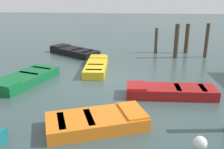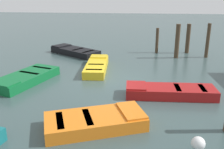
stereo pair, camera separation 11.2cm
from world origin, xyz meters
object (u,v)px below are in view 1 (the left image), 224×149
mooring_piling_far_left (176,41)px  marker_buoy (200,143)px  rowboat_yellow (96,66)px  rowboat_green (25,78)px  mooring_piling_near_right (207,41)px  rowboat_red (170,91)px  rowboat_orange (97,121)px  mooring_piling_center (187,38)px  rowboat_black (74,51)px  mooring_piling_near_left (156,40)px

mooring_piling_far_left → marker_buoy: 10.18m
rowboat_yellow → rowboat_green: bearing=124.7°
mooring_piling_near_right → rowboat_red: bearing=-23.9°
rowboat_orange → mooring_piling_center: 11.55m
rowboat_black → mooring_piling_far_left: bearing=-148.1°
rowboat_yellow → marker_buoy: bearing=-154.7°
rowboat_black → mooring_piling_far_left: 6.73m
mooring_piling_center → mooring_piling_near_right: size_ratio=0.92×
rowboat_yellow → mooring_piling_center: 7.24m
rowboat_black → rowboat_red: (6.58, 5.62, 0.00)m
rowboat_black → rowboat_orange: 9.82m
rowboat_yellow → mooring_piling_near_left: size_ratio=2.03×
rowboat_red → rowboat_green: bearing=-10.3°
mooring_piling_far_left → marker_buoy: bearing=-4.0°
rowboat_green → rowboat_orange: bearing=65.1°
rowboat_yellow → mooring_piling_far_left: mooring_piling_far_left is taller
rowboat_green → mooring_piling_far_left: size_ratio=1.69×
mooring_piling_far_left → mooring_piling_near_left: bearing=-138.3°
rowboat_red → mooring_piling_center: size_ratio=1.80×
rowboat_green → mooring_piling_far_left: 9.36m
rowboat_green → mooring_piling_near_right: bearing=139.2°
mooring_piling_center → mooring_piling_near_right: mooring_piling_near_right is taller
rowboat_green → rowboat_orange: size_ratio=1.09×
rowboat_orange → marker_buoy: size_ratio=6.94×
rowboat_green → rowboat_yellow: 3.77m
mooring_piling_near_left → marker_buoy: 11.46m
rowboat_green → mooring_piling_near_left: bearing=154.4°
rowboat_red → rowboat_orange: size_ratio=1.08×
mooring_piling_far_left → mooring_piling_center: bearing=148.7°
rowboat_black → rowboat_green: bearing=115.0°
rowboat_green → rowboat_red: same height
rowboat_black → mooring_piling_far_left: (0.20, 6.67, 0.86)m
rowboat_green → mooring_piling_center: size_ratio=1.82×
mooring_piling_near_left → mooring_piling_center: bearing=95.2°
rowboat_green → mooring_piling_near_left: 9.34m
rowboat_green → mooring_piling_center: mooring_piling_center is taller
rowboat_green → rowboat_black: 5.75m
mooring_piling_center → mooring_piling_far_left: 1.76m
rowboat_red → rowboat_orange: bearing=44.9°
mooring_piling_far_left → mooring_piling_near_left: mooring_piling_far_left is taller
rowboat_yellow → rowboat_orange: bearing=-174.1°
mooring_piling_center → mooring_piling_far_left: mooring_piling_far_left is taller
rowboat_orange → mooring_piling_center: bearing=45.5°
rowboat_orange → mooring_piling_near_right: 11.00m
rowboat_black → marker_buoy: (10.33, 5.96, 0.07)m
mooring_piling_near_left → mooring_piling_far_left: bearing=41.7°
mooring_piling_near_right → rowboat_yellow: bearing=-61.7°
rowboat_yellow → rowboat_red: size_ratio=0.97×
rowboat_yellow → mooring_piling_center: size_ratio=1.74×
rowboat_green → mooring_piling_near_left: (-6.80, 6.37, 0.64)m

